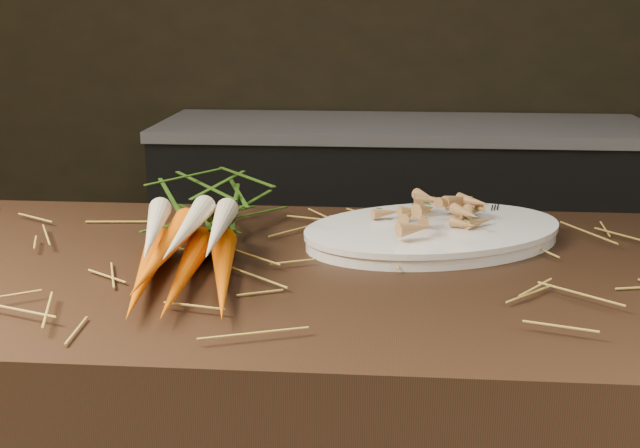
% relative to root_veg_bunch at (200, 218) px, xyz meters
% --- Properties ---
extents(back_counter, '(1.82, 0.62, 0.84)m').
position_rel_root_veg_bunch_xyz_m(back_counter, '(0.35, 1.82, -0.53)').
color(back_counter, black).
rests_on(back_counter, ground).
extents(straw_bedding, '(1.40, 0.60, 0.02)m').
position_rel_root_veg_bunch_xyz_m(straw_bedding, '(0.05, -0.06, -0.04)').
color(straw_bedding, '#A88834').
rests_on(straw_bedding, main_counter).
extents(root_veg_bunch, '(0.24, 0.60, 0.11)m').
position_rel_root_veg_bunch_xyz_m(root_veg_bunch, '(0.00, 0.00, 0.00)').
color(root_veg_bunch, '#BE3F01').
rests_on(root_veg_bunch, main_counter).
extents(serving_platter, '(0.50, 0.43, 0.02)m').
position_rel_root_veg_bunch_xyz_m(serving_platter, '(0.36, 0.08, -0.04)').
color(serving_platter, white).
rests_on(serving_platter, main_counter).
extents(roasted_veg_heap, '(0.25, 0.22, 0.05)m').
position_rel_root_veg_bunch_xyz_m(roasted_veg_heap, '(0.36, 0.08, -0.01)').
color(roasted_veg_heap, '#A16F3D').
rests_on(roasted_veg_heap, serving_platter).
extents(serving_fork, '(0.04, 0.16, 0.00)m').
position_rel_root_veg_bunch_xyz_m(serving_fork, '(0.51, 0.12, -0.03)').
color(serving_fork, silver).
rests_on(serving_fork, serving_platter).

